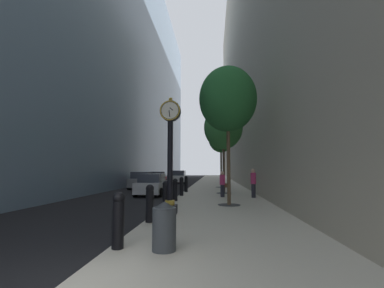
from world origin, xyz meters
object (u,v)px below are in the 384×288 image
street_tree_near (228,99)px  car_white_near (179,177)px  bollard_fifth (182,186)px  street_tree_mid_far (221,138)px  street_clock (170,149)px  car_red_far (157,179)px  car_silver_trailing (153,185)px  pedestrian_walking (223,183)px  bollard_fourth (175,189)px  bollard_sixth (186,183)px  bollard_third (166,194)px  bollard_second (150,202)px  trash_bin (164,225)px  car_grey_mid (142,181)px  bollard_nearest (118,219)px  pedestrian_by_clock (253,182)px  street_tree_mid_near (223,127)px

street_tree_near → car_white_near: street_tree_near is taller
bollard_fifth → street_tree_mid_far: (2.89, 8.62, 4.15)m
street_clock → bollard_fifth: size_ratio=3.77×
car_red_far → car_silver_trailing: bearing=-79.4°
street_clock → pedestrian_walking: size_ratio=2.88×
pedestrian_walking → bollard_fourth: bearing=-138.7°
bollard_sixth → pedestrian_walking: pedestrian_walking is taller
bollard_third → car_white_near: size_ratio=0.31×
bollard_second → street_tree_mid_far: size_ratio=0.20×
trash_bin → bollard_sixth: bearing=94.0°
bollard_sixth → bollard_third: bearing=-90.0°
bollard_fifth → pedestrian_walking: (2.70, -0.62, 0.20)m
bollard_fifth → car_white_near: bearing=97.8°
car_grey_mid → street_clock: bearing=-71.1°
trash_bin → car_red_far: (-5.69, 26.03, 0.10)m
bollard_fifth → car_silver_trailing: car_silver_trailing is taller
bollard_nearest → car_white_near: car_white_near is taller
car_white_near → street_tree_mid_far: bearing=-61.7°
bollard_nearest → car_red_far: bearing=100.1°
pedestrian_by_clock → street_tree_mid_far: bearing=100.2°
bollard_second → bollard_third: (0.00, 3.00, 0.00)m
pedestrian_by_clock → car_grey_mid: size_ratio=0.44×
street_clock → bollard_fourth: bearing=95.3°
bollard_third → pedestrian_by_clock: pedestrian_by_clock is taller
bollard_nearest → bollard_fourth: size_ratio=1.00×
car_red_far → pedestrian_walking: bearing=-63.3°
bollard_fourth → bollard_nearest: bearing=-90.0°
bollard_second → bollard_sixth: 11.98m
street_tree_near → street_tree_mid_far: (-0.00, 13.08, -0.50)m
bollard_fifth → street_tree_mid_near: 5.52m
street_clock → bollard_third: street_clock is taller
street_tree_mid_near → trash_bin: bearing=-97.4°
bollard_sixth → bollard_fifth: bearing=-90.0°
car_grey_mid → car_red_far: (0.16, 6.08, -0.01)m
bollard_second → bollard_sixth: bearing=90.0°
trash_bin → car_grey_mid: 20.80m
bollard_nearest → car_silver_trailing: car_silver_trailing is taller
car_grey_mid → trash_bin: bearing=-73.6°
car_white_near → car_grey_mid: bearing=-101.8°
street_tree_near → street_tree_mid_far: size_ratio=1.12×
bollard_nearest → bollard_fifth: 11.98m
bollard_sixth → car_silver_trailing: 2.69m
street_clock → trash_bin: bearing=-82.1°
street_clock → trash_bin: (0.66, -4.79, -2.04)m
street_tree_mid_near → pedestrian_walking: size_ratio=4.01×
street_tree_near → car_red_far: size_ratio=1.66×
street_tree_near → pedestrian_walking: bearing=92.8°
trash_bin → car_silver_trailing: car_silver_trailing is taller
pedestrian_by_clock → pedestrian_walking: bearing=172.3°
bollard_fourth → pedestrian_by_clock: size_ratio=0.70×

